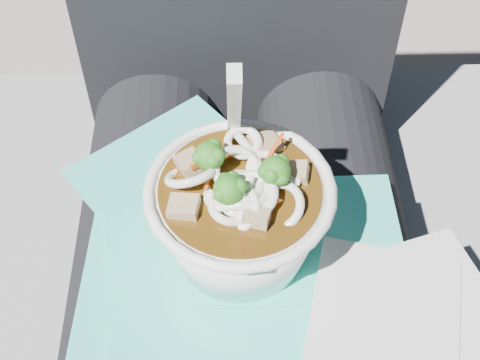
{
  "coord_description": "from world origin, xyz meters",
  "views": [
    {
      "loc": [
        -0.01,
        -0.33,
        1.08
      ],
      "look_at": [
        -0.0,
        -0.01,
        0.69
      ],
      "focal_mm": 50.0,
      "sensor_mm": 36.0,
      "label": 1
    }
  ],
  "objects_px": {
    "person_body": "(241,195)",
    "plastic_bag": "(226,267)",
    "stone_ledge": "(240,301)",
    "lap": "(244,289)",
    "udon_bowl": "(240,211)"
  },
  "relations": [
    {
      "from": "lap",
      "to": "person_body",
      "type": "height_order",
      "value": "person_body"
    },
    {
      "from": "person_body",
      "to": "plastic_bag",
      "type": "height_order",
      "value": "person_body"
    },
    {
      "from": "lap",
      "to": "udon_bowl",
      "type": "height_order",
      "value": "udon_bowl"
    },
    {
      "from": "stone_ledge",
      "to": "person_body",
      "type": "distance_m",
      "value": 0.33
    },
    {
      "from": "plastic_bag",
      "to": "person_body",
      "type": "bearing_deg",
      "value": 82.02
    },
    {
      "from": "lap",
      "to": "person_body",
      "type": "bearing_deg",
      "value": 90.0
    },
    {
      "from": "stone_ledge",
      "to": "person_body",
      "type": "xyz_separation_m",
      "value": [
        0.0,
        -0.06,
        0.32
      ]
    },
    {
      "from": "person_body",
      "to": "plastic_bag",
      "type": "distance_m",
      "value": 0.13
    },
    {
      "from": "plastic_bag",
      "to": "udon_bowl",
      "type": "relative_size",
      "value": 1.96
    },
    {
      "from": "stone_ledge",
      "to": "udon_bowl",
      "type": "xyz_separation_m",
      "value": [
        -0.0,
        -0.16,
        0.43
      ]
    },
    {
      "from": "stone_ledge",
      "to": "person_body",
      "type": "relative_size",
      "value": 1.02
    },
    {
      "from": "lap",
      "to": "udon_bowl",
      "type": "bearing_deg",
      "value": -108.67
    },
    {
      "from": "person_body",
      "to": "plastic_bag",
      "type": "relative_size",
      "value": 2.56
    },
    {
      "from": "plastic_bag",
      "to": "lap",
      "type": "bearing_deg",
      "value": 56.84
    },
    {
      "from": "udon_bowl",
      "to": "plastic_bag",
      "type": "bearing_deg",
      "value": -133.76
    }
  ]
}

